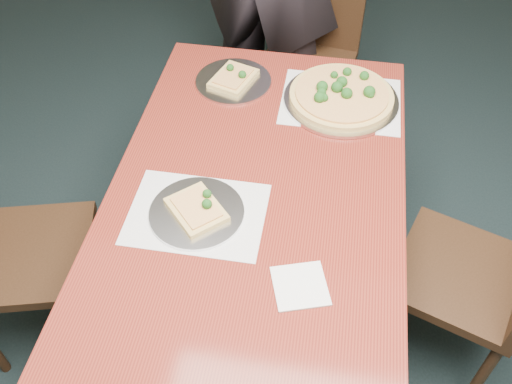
% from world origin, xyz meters
% --- Properties ---
extents(room_shell, '(8.00, 8.00, 8.00)m').
position_xyz_m(room_shell, '(0.00, 0.00, 1.74)').
color(room_shell, tan).
rests_on(room_shell, ground).
extents(dining_table, '(0.90, 1.50, 0.75)m').
position_xyz_m(dining_table, '(-0.29, 0.65, 0.66)').
color(dining_table, '#5F1913').
rests_on(dining_table, ground).
extents(chair_far, '(0.48, 0.48, 0.91)m').
position_xyz_m(chair_far, '(-0.22, 1.82, 0.52)').
color(chair_far, black).
rests_on(chair_far, ground).
extents(chair_right, '(0.54, 0.54, 0.91)m').
position_xyz_m(chair_right, '(0.48, 0.63, 0.52)').
color(chair_right, black).
rests_on(chair_right, ground).
extents(placemat_main, '(0.42, 0.32, 0.00)m').
position_xyz_m(placemat_main, '(-0.06, 1.13, 0.75)').
color(placemat_main, white).
rests_on(placemat_main, dining_table).
extents(placemat_near, '(0.40, 0.30, 0.00)m').
position_xyz_m(placemat_near, '(-0.45, 0.53, 0.75)').
color(placemat_near, white).
rests_on(placemat_near, dining_table).
extents(pizza_pan, '(0.41, 0.41, 0.07)m').
position_xyz_m(pizza_pan, '(-0.06, 1.13, 0.77)').
color(pizza_pan, silver).
rests_on(pizza_pan, dining_table).
extents(slice_plate_near, '(0.28, 0.28, 0.06)m').
position_xyz_m(slice_plate_near, '(-0.44, 0.53, 0.76)').
color(slice_plate_near, silver).
rests_on(slice_plate_near, dining_table).
extents(slice_plate_far, '(0.28, 0.28, 0.06)m').
position_xyz_m(slice_plate_far, '(-0.46, 1.18, 0.76)').
color(slice_plate_far, silver).
rests_on(slice_plate_far, dining_table).
extents(napkin, '(0.18, 0.18, 0.01)m').
position_xyz_m(napkin, '(-0.12, 0.33, 0.75)').
color(napkin, white).
rests_on(napkin, dining_table).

